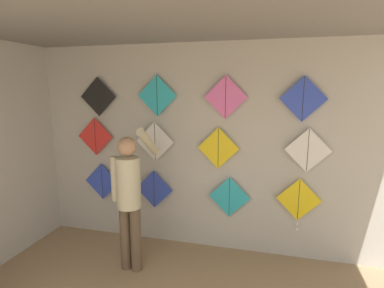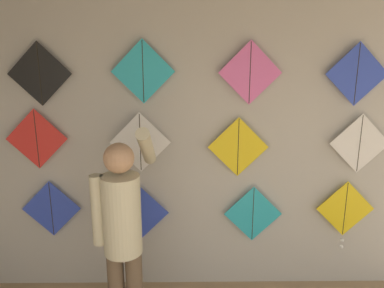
{
  "view_description": "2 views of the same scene",
  "coord_description": "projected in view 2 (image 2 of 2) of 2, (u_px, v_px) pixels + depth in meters",
  "views": [
    {
      "loc": [
        1.02,
        -0.53,
        2.23
      ],
      "look_at": [
        0.1,
        3.05,
        1.53
      ],
      "focal_mm": 28.0,
      "sensor_mm": 36.0,
      "label": 1
    },
    {
      "loc": [
        -0.06,
        0.01,
        2.32
      ],
      "look_at": [
        -0.03,
        3.05,
        1.53
      ],
      "focal_mm": 35.0,
      "sensor_mm": 36.0,
      "label": 2
    }
  ],
  "objects": [
    {
      "name": "kite_2",
      "position": [
        253.0,
        214.0,
        3.56
      ],
      "size": [
        0.55,
        0.01,
        0.55
      ],
      "color": "#28B2C6"
    },
    {
      "name": "kite_8",
      "position": [
        40.0,
        74.0,
        3.21
      ],
      "size": [
        0.55,
        0.01,
        0.55
      ],
      "color": "black"
    },
    {
      "name": "kite_4",
      "position": [
        37.0,
        139.0,
        3.35
      ],
      "size": [
        0.55,
        0.01,
        0.55
      ],
      "color": "red"
    },
    {
      "name": "kite_6",
      "position": [
        238.0,
        147.0,
        3.39
      ],
      "size": [
        0.55,
        0.01,
        0.55
      ],
      "color": "yellow"
    },
    {
      "name": "kite_10",
      "position": [
        250.0,
        73.0,
        3.23
      ],
      "size": [
        0.55,
        0.01,
        0.55
      ],
      "color": "pink"
    },
    {
      "name": "kite_1",
      "position": [
        140.0,
        213.0,
        3.55
      ],
      "size": [
        0.55,
        0.01,
        0.55
      ],
      "color": "blue"
    },
    {
      "name": "kite_7",
      "position": [
        360.0,
        144.0,
        3.4
      ],
      "size": [
        0.55,
        0.01,
        0.55
      ],
      "color": "white"
    },
    {
      "name": "kite_9",
      "position": [
        143.0,
        72.0,
        3.21
      ],
      "size": [
        0.55,
        0.01,
        0.55
      ],
      "color": "#28B2C6"
    },
    {
      "name": "shopkeeper",
      "position": [
        123.0,
        229.0,
        2.8
      ],
      "size": [
        0.45,
        0.61,
        1.78
      ],
      "rotation": [
        0.0,
        0.0,
        -0.05
      ],
      "color": "brown",
      "rests_on": "ground"
    },
    {
      "name": "kite_5",
      "position": [
        140.0,
        142.0,
        3.37
      ],
      "size": [
        0.55,
        0.01,
        0.55
      ],
      "color": "white"
    },
    {
      "name": "kite_11",
      "position": [
        357.0,
        74.0,
        3.24
      ],
      "size": [
        0.55,
        0.01,
        0.55
      ],
      "color": "blue"
    },
    {
      "name": "back_panel",
      "position": [
        195.0,
        149.0,
        3.49
      ],
      "size": [
        5.19,
        0.06,
        2.8
      ],
      "primitive_type": "cube",
      "color": "#BCB7AD",
      "rests_on": "ground"
    },
    {
      "name": "kite_0",
      "position": [
        51.0,
        209.0,
        3.53
      ],
      "size": [
        0.55,
        0.01,
        0.55
      ],
      "color": "blue"
    },
    {
      "name": "kite_3",
      "position": [
        345.0,
        211.0,
        3.56
      ],
      "size": [
        0.55,
        0.04,
        0.69
      ],
      "color": "yellow"
    }
  ]
}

